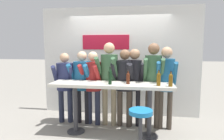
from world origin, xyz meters
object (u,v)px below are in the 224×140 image
at_px(tasting_table, 111,92).
at_px(bar_stool, 140,124).
at_px(person_center_right, 125,80).
at_px(person_far_left, 65,80).
at_px(person_right, 134,78).
at_px(person_center_left, 93,80).
at_px(wine_bottle_0, 159,78).
at_px(person_left, 82,80).
at_px(person_center, 109,74).
at_px(wine_bottle_2, 110,77).
at_px(person_far_right, 153,76).
at_px(wine_bottle_1, 171,79).
at_px(wine_bottle_3, 128,78).
at_px(person_rightmost, 166,79).

height_order(tasting_table, bar_stool, tasting_table).
bearing_deg(person_center_right, bar_stool, -63.30).
relative_size(person_far_left, person_right, 0.94).
height_order(person_center_left, wine_bottle_0, person_center_left).
bearing_deg(person_center_left, person_left, -174.09).
bearing_deg(tasting_table, person_far_left, 157.25).
distance_m(tasting_table, person_center_right, 0.54).
xyz_separation_m(person_center, wine_bottle_2, (0.11, -0.56, 0.04)).
xyz_separation_m(person_far_right, wine_bottle_2, (-0.82, -0.54, 0.05)).
bearing_deg(person_right, person_center_right, -178.50).
distance_m(bar_stool, wine_bottle_1, 0.97).
bearing_deg(wine_bottle_2, person_left, 141.45).
bearing_deg(person_center_right, wine_bottle_1, -25.83).
relative_size(person_center, wine_bottle_2, 5.54).
xyz_separation_m(person_center_right, wine_bottle_3, (0.11, -0.47, 0.12)).
height_order(person_left, person_center_right, person_center_right).
relative_size(person_far_left, person_center_left, 0.98).
bearing_deg(person_center_left, person_far_left, -171.31).
height_order(tasting_table, wine_bottle_0, wine_bottle_0).
xyz_separation_m(person_far_left, person_center, (1.02, -0.01, 0.16)).
height_order(person_far_left, person_far_right, person_far_right).
relative_size(person_center_left, person_center_right, 0.97).
relative_size(person_right, person_rightmost, 0.97).
xyz_separation_m(person_center, person_rightmost, (1.20, -0.03, -0.05)).
bearing_deg(person_far_right, wine_bottle_1, -64.07).
relative_size(person_center_right, person_rightmost, 0.97).
distance_m(tasting_table, wine_bottle_2, 0.33).
bearing_deg(person_center_right, person_left, -172.97).
relative_size(bar_stool, person_rightmost, 0.42).
bearing_deg(wine_bottle_0, wine_bottle_1, -9.40).
distance_m(wine_bottle_0, wine_bottle_2, 0.89).
xyz_separation_m(bar_stool, person_far_right, (0.24, 1.06, 0.65)).
distance_m(person_center_left, wine_bottle_3, 0.94).
bearing_deg(person_center_left, wine_bottle_2, -39.21).
height_order(wine_bottle_2, wine_bottle_3, wine_bottle_2).
bearing_deg(person_rightmost, person_far_left, -177.65).
bearing_deg(wine_bottle_3, wine_bottle_2, -166.14).
bearing_deg(person_far_left, wine_bottle_2, -35.60).
xyz_separation_m(person_center_left, person_center, (0.36, 0.01, 0.13)).
distance_m(person_center_right, person_right, 0.21).
bearing_deg(tasting_table, person_right, 48.94).
height_order(person_center_right, person_rightmost, person_rightmost).
xyz_separation_m(tasting_table, bar_stool, (0.57, -0.61, -0.37)).
distance_m(wine_bottle_2, wine_bottle_3, 0.34).
height_order(person_center_left, person_rightmost, person_rightmost).
height_order(bar_stool, wine_bottle_1, wine_bottle_1).
height_order(bar_stool, person_far_left, person_far_left).
height_order(person_left, wine_bottle_3, person_left).
bearing_deg(tasting_table, wine_bottle_0, -6.25).
xyz_separation_m(person_far_left, person_rightmost, (2.21, -0.05, 0.10)).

